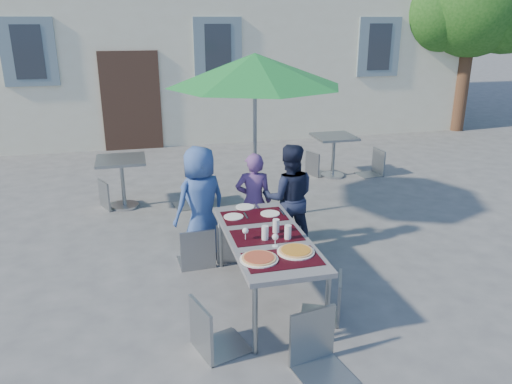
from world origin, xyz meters
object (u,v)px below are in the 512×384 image
object	(u,v)px
child_2	(289,198)
cafe_table_0	(122,173)
patio_umbrella	(255,71)
bg_chair_r_1	(375,147)
child_0	(201,202)
chair_0	(196,224)
pizza_near_left	(259,258)
cafe_table_1	(334,148)
chair_2	(283,221)
chair_1	(233,217)
chair_4	(331,272)
chair_5	(320,310)
chair_3	(210,296)
bg_chair_r_0	(193,171)
bg_chair_l_1	(317,149)
pizza_near_right	(296,251)
child_1	(254,202)
bg_chair_l_0	(108,177)
dining_table	(267,240)

from	to	relation	value
child_2	cafe_table_0	bearing A→B (deg)	-33.48
patio_umbrella	bg_chair_r_1	distance (m)	3.62
bg_chair_r_1	cafe_table_0	bearing A→B (deg)	-172.17
child_0	chair_0	size ratio (longest dim) A/B	1.49
pizza_near_left	cafe_table_1	xyz separation A→B (m)	(2.61, 4.49, -0.21)
child_0	chair_2	xyz separation A→B (m)	(0.96, -0.36, -0.19)
child_2	patio_umbrella	size ratio (longest dim) A/B	0.57
patio_umbrella	chair_1	bearing A→B (deg)	-115.34
child_2	chair_4	world-z (taller)	child_2
child_0	cafe_table_0	bearing A→B (deg)	-88.25
chair_2	chair_5	distance (m)	2.10
pizza_near_left	chair_0	xyz separation A→B (m)	(-0.40, 1.46, -0.21)
chair_2	patio_umbrella	distance (m)	2.14
bg_chair_r_1	pizza_near_left	bearing A→B (deg)	-127.82
chair_3	bg_chair_r_0	bearing A→B (deg)	85.08
chair_4	bg_chair_l_1	xyz separation A→B (m)	(1.59, 4.62, -0.00)
pizza_near_right	child_2	world-z (taller)	child_2
pizza_near_right	bg_chair_r_0	distance (m)	3.56
child_1	patio_umbrella	world-z (taller)	patio_umbrella
bg_chair_l_0	pizza_near_right	bearing A→B (deg)	-63.60
cafe_table_1	chair_4	bearing A→B (deg)	-112.70
chair_2	dining_table	bearing A→B (deg)	-117.22
bg_chair_r_0	cafe_table_1	world-z (taller)	bg_chair_r_0
dining_table	pizza_near_right	bearing A→B (deg)	-70.21
chair_5	patio_umbrella	size ratio (longest dim) A/B	0.40
child_1	chair_3	world-z (taller)	child_1
child_2	chair_5	xyz separation A→B (m)	(-0.47, -2.34, -0.12)
pizza_near_left	bg_chair_l_1	world-z (taller)	bg_chair_l_1
chair_5	pizza_near_right	bearing A→B (deg)	87.86
bg_chair_l_0	bg_chair_r_0	world-z (taller)	bg_chair_r_0
pizza_near_left	bg_chair_r_0	world-z (taller)	bg_chair_r_0
pizza_near_left	pizza_near_right	distance (m)	0.38
pizza_near_left	chair_2	distance (m)	1.57
child_1	cafe_table_0	world-z (taller)	child_1
bg_chair_l_1	child_1	bearing A→B (deg)	-124.15
patio_umbrella	cafe_table_0	xyz separation A→B (m)	(-1.90, 1.01, -1.61)
pizza_near_right	chair_3	world-z (taller)	chair_3
chair_2	bg_chair_r_0	size ratio (longest dim) A/B	0.91
dining_table	child_1	world-z (taller)	child_1
child_2	chair_5	bearing A→B (deg)	90.31
cafe_table_0	child_2	bearing A→B (deg)	-45.17
chair_1	cafe_table_0	world-z (taller)	chair_1
chair_2	bg_chair_l_1	size ratio (longest dim) A/B	1.02
cafe_table_0	bg_chair_l_1	size ratio (longest dim) A/B	0.92
chair_1	bg_chair_l_1	xyz separation A→B (m)	(2.26, 3.12, -0.07)
chair_4	bg_chair_r_1	bearing A→B (deg)	58.50
bg_chair_l_0	child_2	bearing A→B (deg)	-42.80
child_0	cafe_table_0	xyz separation A→B (m)	(-0.96, 2.00, -0.14)
pizza_near_right	patio_umbrella	distance (m)	3.05
pizza_near_right	child_0	xyz separation A→B (m)	(-0.67, 1.69, -0.06)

